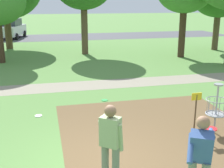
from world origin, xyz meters
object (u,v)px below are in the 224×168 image
at_px(player_waiting_left, 200,158).
at_px(parked_car_leftmost, 11,28).
at_px(frisbee_far_left, 38,116).
at_px(disc_golf_basket, 214,107).
at_px(frisbee_far_right, 105,100).
at_px(player_throwing, 110,143).

xyz_separation_m(player_waiting_left, parked_car_leftmost, (-5.37, 26.32, -0.06)).
bearing_deg(parked_car_leftmost, frisbee_far_left, -82.82).
xyz_separation_m(disc_golf_basket, player_waiting_left, (-1.94, -2.69, 0.23)).
bearing_deg(player_waiting_left, frisbee_far_left, 118.23).
relative_size(disc_golf_basket, frisbee_far_right, 6.05).
height_order(player_waiting_left, frisbee_far_right, player_waiting_left).
height_order(player_throwing, player_waiting_left, same).
bearing_deg(disc_golf_basket, frisbee_far_left, 153.39).
bearing_deg(player_throwing, frisbee_far_right, 79.51).
distance_m(player_throwing, frisbee_far_left, 4.45).
bearing_deg(disc_golf_basket, frisbee_far_right, 124.88).
bearing_deg(player_waiting_left, player_throwing, 146.02).
bearing_deg(player_throwing, player_waiting_left, -33.98).
distance_m(disc_golf_basket, player_throwing, 3.73).
bearing_deg(disc_golf_basket, parked_car_leftmost, 107.20).
relative_size(player_throwing, parked_car_leftmost, 0.38).
distance_m(disc_golf_basket, frisbee_far_left, 5.23).
xyz_separation_m(disc_golf_basket, parked_car_leftmost, (-7.32, 23.63, 0.17)).
relative_size(disc_golf_basket, frisbee_far_left, 6.25).
distance_m(player_waiting_left, parked_car_leftmost, 26.86).
bearing_deg(frisbee_far_left, player_throwing, -71.53).
height_order(player_waiting_left, frisbee_far_left, player_waiting_left).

